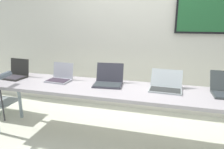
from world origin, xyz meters
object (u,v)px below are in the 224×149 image
Objects in this scene: laptop_station_3 at (166,85)px; workbench at (122,92)px; laptop_station_1 at (60,77)px; laptop_station_0 at (16,73)px; laptop_station_2 at (109,80)px.

workbench is at bearing -168.15° from laptop_station_3.
workbench is at bearing -6.64° from laptop_station_1.
laptop_station_0 is at bearing -179.21° from laptop_station_3.
laptop_station_3 is (2.14, 0.03, -0.01)m from laptop_station_0.
laptop_station_2 is (1.41, 0.04, -0.00)m from laptop_station_0.
laptop_station_0 is 0.92× the size of laptop_station_3.
laptop_station_0 is 1.41m from laptop_station_2.
workbench is 9.37× the size of laptop_station_2.
laptop_station_3 is at bearing 0.79° from laptop_station_0.
laptop_station_3 is (0.73, -0.01, -0.01)m from laptop_station_2.
laptop_station_2 is 0.73m from laptop_station_3.
laptop_station_0 is 1.08× the size of laptop_station_1.
laptop_station_2 reaches higher than laptop_station_1.
laptop_station_1 is (0.72, 0.03, -0.00)m from laptop_station_0.
workbench is 1.62m from laptop_station_0.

